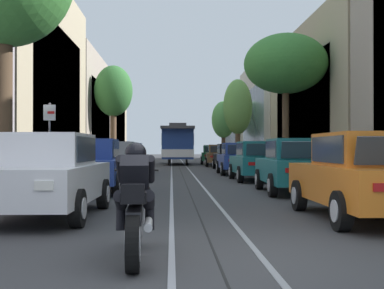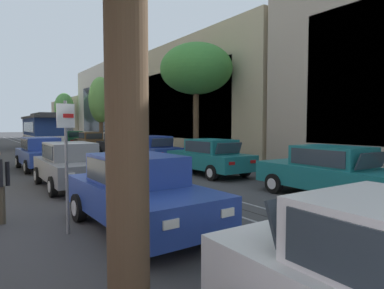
# 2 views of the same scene
# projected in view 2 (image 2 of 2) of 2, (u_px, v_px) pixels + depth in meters

# --- Properties ---
(ground_plane) EXTENTS (170.35, 170.35, 0.00)m
(ground_plane) POSITION_uv_depth(u_px,v_px,m) (68.00, 156.00, 23.36)
(ground_plane) COLOR #38383A
(trolley_track_rails) EXTENTS (1.14, 76.14, 0.01)m
(trolley_track_rails) POSITION_uv_depth(u_px,v_px,m) (53.00, 151.00, 27.33)
(trolley_track_rails) COLOR gray
(trolley_track_rails) RESTS_ON ground
(building_facade_right) EXTENTS (5.59, 67.84, 9.37)m
(building_facade_right) POSITION_uv_depth(u_px,v_px,m) (163.00, 103.00, 30.56)
(building_facade_right) COLOR gray
(building_facade_right) RESTS_ON ground
(parked_car_blue_second_left) EXTENTS (2.05, 4.38, 1.58)m
(parked_car_blue_second_left) POSITION_uv_depth(u_px,v_px,m) (139.00, 192.00, 6.99)
(parked_car_blue_second_left) COLOR #233D93
(parked_car_blue_second_left) RESTS_ON ground
(parked_car_grey_mid_left) EXTENTS (2.03, 4.37, 1.58)m
(parked_car_grey_mid_left) POSITION_uv_depth(u_px,v_px,m) (71.00, 165.00, 11.73)
(parked_car_grey_mid_left) COLOR slate
(parked_car_grey_mid_left) RESTS_ON ground
(parked_car_blue_fourth_left) EXTENTS (2.04, 4.38, 1.58)m
(parked_car_blue_fourth_left) POSITION_uv_depth(u_px,v_px,m) (42.00, 153.00, 16.41)
(parked_car_blue_fourth_left) COLOR #233D93
(parked_car_blue_fourth_left) RESTS_ON ground
(parked_car_teal_second_right) EXTENTS (2.11, 4.41, 1.58)m
(parked_car_teal_second_right) POSITION_uv_depth(u_px,v_px,m) (329.00, 172.00, 9.96)
(parked_car_teal_second_right) COLOR #196B70
(parked_car_teal_second_right) RESTS_ON ground
(parked_car_teal_mid_right) EXTENTS (2.01, 4.36, 1.58)m
(parked_car_teal_mid_right) POSITION_uv_depth(u_px,v_px,m) (210.00, 157.00, 14.57)
(parked_car_teal_mid_right) COLOR #196B70
(parked_car_teal_mid_right) RESTS_ON ground
(parked_car_blue_fourth_right) EXTENTS (2.03, 4.37, 1.58)m
(parked_car_blue_fourth_right) POSITION_uv_depth(u_px,v_px,m) (152.00, 149.00, 18.87)
(parked_car_blue_fourth_right) COLOR #233D93
(parked_car_blue_fourth_right) RESTS_ON ground
(parked_car_black_fifth_right) EXTENTS (2.01, 4.37, 1.58)m
(parked_car_black_fifth_right) POSITION_uv_depth(u_px,v_px,m) (118.00, 144.00, 23.70)
(parked_car_black_fifth_right) COLOR black
(parked_car_black_fifth_right) RESTS_ON ground
(parked_car_brown_sixth_right) EXTENTS (2.13, 4.42, 1.58)m
(parked_car_brown_sixth_right) POSITION_uv_depth(u_px,v_px,m) (90.00, 141.00, 28.48)
(parked_car_brown_sixth_right) COLOR brown
(parked_car_brown_sixth_right) RESTS_ON ground
(parked_car_green_far_right) EXTENTS (2.14, 4.42, 1.58)m
(parked_car_green_far_right) POSITION_uv_depth(u_px,v_px,m) (73.00, 139.00, 32.83)
(parked_car_green_far_right) COLOR #1E6038
(parked_car_green_far_right) RESTS_ON ground
(street_tree_kerb_right_second) EXTENTS (3.99, 4.29, 6.80)m
(street_tree_kerb_right_second) POSITION_uv_depth(u_px,v_px,m) (196.00, 69.00, 18.63)
(street_tree_kerb_right_second) COLOR #4C3826
(street_tree_kerb_right_second) RESTS_ON ground
(street_tree_kerb_right_mid) EXTENTS (2.23, 2.07, 6.65)m
(street_tree_kerb_right_mid) POSITION_uv_depth(u_px,v_px,m) (101.00, 101.00, 30.74)
(street_tree_kerb_right_mid) COLOR brown
(street_tree_kerb_right_mid) RESTS_ON ground
(street_tree_kerb_right_fourth) EXTENTS (2.54, 2.75, 6.42)m
(street_tree_kerb_right_fourth) POSITION_uv_depth(u_px,v_px,m) (64.00, 108.00, 44.11)
(street_tree_kerb_right_fourth) COLOR #4C3826
(street_tree_kerb_right_fourth) RESTS_ON ground
(cable_car_trolley) EXTENTS (2.74, 9.16, 3.28)m
(cable_car_trolley) POSITION_uv_depth(u_px,v_px,m) (43.00, 131.00, 30.73)
(cable_car_trolley) COLOR navy
(cable_car_trolley) RESTS_ON ground
(street_sign_post) EXTENTS (0.36, 0.09, 2.70)m
(street_sign_post) POSITION_uv_depth(u_px,v_px,m) (66.00, 152.00, 6.62)
(street_sign_post) COLOR slate
(street_sign_post) RESTS_ON ground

